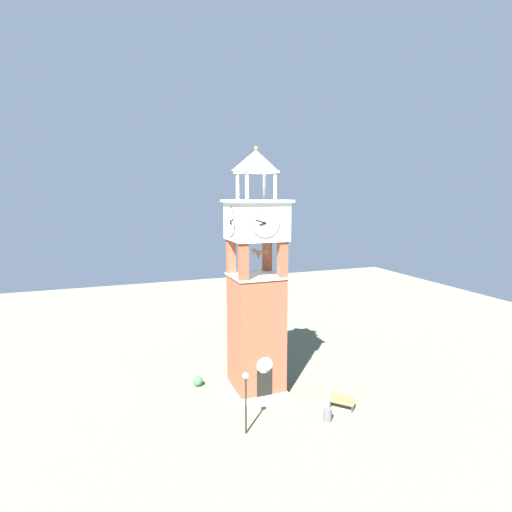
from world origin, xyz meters
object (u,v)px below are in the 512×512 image
Objects in this scene: clock_tower at (256,296)px; park_bench at (342,402)px; trash_bin at (328,415)px; lamp_post at (246,391)px.

park_bench is at bearing -44.78° from clock_tower.
park_bench is at bearing 30.30° from trash_bin.
trash_bin is at bearing -149.70° from park_bench.
park_bench is 1.84× the size of trash_bin.
lamp_post is at bearing 174.58° from trash_bin.
lamp_post is (-6.81, -0.46, 2.13)m from park_bench.
clock_tower reaches higher than park_bench.
clock_tower reaches higher than trash_bin.
park_bench is (4.38, -4.35, -6.45)m from clock_tower.
clock_tower is 6.91m from lamp_post.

